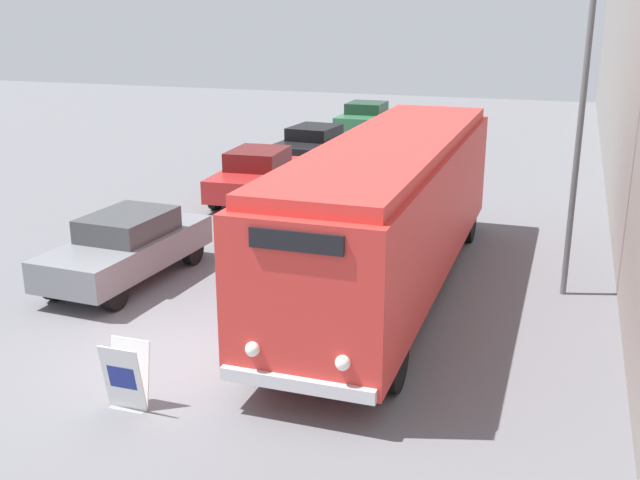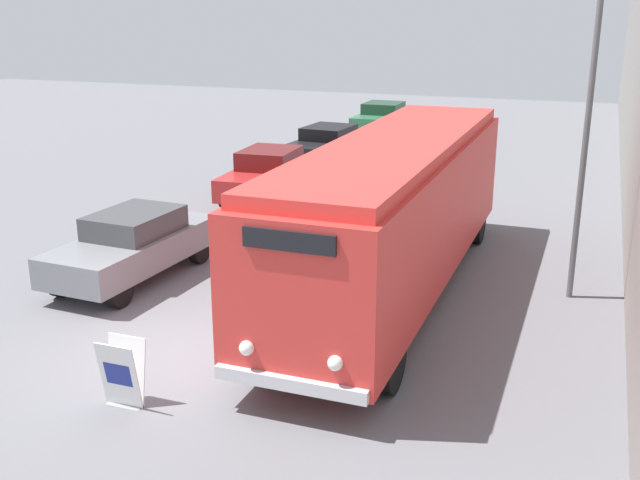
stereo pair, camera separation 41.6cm
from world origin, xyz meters
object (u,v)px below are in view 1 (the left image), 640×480
Objects in this scene: streetlamp at (587,56)px; parked_car_distant at (366,117)px; parked_car_far at (314,145)px; vintage_bus at (391,207)px; parked_car_mid at (257,175)px; sign_board at (126,377)px; parked_car_near at (127,246)px.

parked_car_distant is (-9.37, 18.58, -4.07)m from streetlamp.
parked_car_distant reaches higher than parked_car_far.
vintage_bus is at bearing -73.39° from parked_car_distant.
vintage_bus is 1.46× the size of streetlamp.
parked_car_distant is (-5.90, 19.62, -1.09)m from vintage_bus.
vintage_bus is 8.67m from parked_car_mid.
streetlamp is 1.70× the size of parked_car_far.
sign_board is at bearing -79.07° from parked_car_mid.
parked_car_far is at bearing -89.78° from parked_car_distant.
streetlamp reaches higher than vintage_bus.
parked_car_distant is at bearing 93.96° from parked_car_near.
vintage_bus is 20.52m from parked_car_distant.
streetlamp reaches higher than parked_car_mid.
parked_car_mid reaches higher than parked_car_far.
parked_car_far is (-9.32, 10.97, -4.08)m from streetlamp.
parked_car_near is 1.06× the size of parked_car_distant.
parked_car_distant is at bearing 87.07° from parked_car_mid.
streetlamp is 10.11m from parked_car_near.
parked_car_distant is at bearing 106.75° from vintage_bus.
parked_car_mid reaches higher than parked_car_distant.
parked_car_near is (-9.00, -2.20, -4.05)m from streetlamp.
vintage_bus is at bearing 14.79° from parked_car_near.
vintage_bus reaches higher than parked_car_distant.
sign_board is 5.62m from parked_car_near.
parked_car_far is (-0.33, 13.17, -0.03)m from parked_car_near.
parked_car_near is 13.17m from parked_car_far.
vintage_bus reaches higher than sign_board.
sign_board is 18.22m from parked_car_far.
parked_car_near reaches higher than parked_car_far.
parked_car_mid is at bearing 131.86° from vintage_bus.
parked_car_distant is (-3.36, 25.53, 0.25)m from sign_board.
parked_car_far is (-5.86, 12.01, -1.10)m from vintage_bus.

